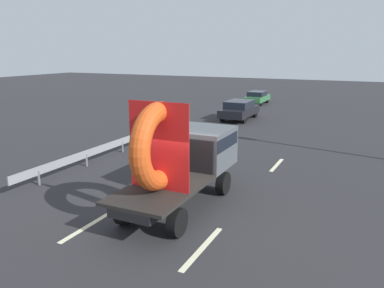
{
  "coord_description": "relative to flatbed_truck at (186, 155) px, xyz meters",
  "views": [
    {
      "loc": [
        5.36,
        -9.73,
        4.9
      ],
      "look_at": [
        0.06,
        1.36,
        1.89
      ],
      "focal_mm": 35.59,
      "sensor_mm": 36.0,
      "label": 1
    }
  ],
  "objects": [
    {
      "name": "ground_plane",
      "position": [
        -0.06,
        -0.89,
        -1.63
      ],
      "size": [
        120.0,
        120.0,
        0.0
      ],
      "primitive_type": "plane",
      "color": "#28282B"
    },
    {
      "name": "flatbed_truck",
      "position": [
        0.0,
        0.0,
        0.0
      ],
      "size": [
        2.02,
        5.56,
        3.56
      ],
      "color": "black",
      "rests_on": "ground_plane"
    },
    {
      "name": "distant_sedan",
      "position": [
        -3.48,
        15.8,
        -0.89
      ],
      "size": [
        1.83,
        4.28,
        1.4
      ],
      "color": "black",
      "rests_on": "ground_plane"
    },
    {
      "name": "guardrail",
      "position": [
        -5.72,
        3.09,
        -1.11
      ],
      "size": [
        0.1,
        10.61,
        0.71
      ],
      "color": "gray",
      "rests_on": "ground_plane"
    },
    {
      "name": "lane_dash_left_near",
      "position": [
        -1.74,
        -2.66,
        -1.63
      ],
      "size": [
        0.16,
        2.62,
        0.01
      ],
      "primitive_type": "cube",
      "rotation": [
        0.0,
        0.0,
        1.57
      ],
      "color": "beige",
      "rests_on": "ground_plane"
    },
    {
      "name": "lane_dash_left_far",
      "position": [
        -1.74,
        5.34,
        -1.63
      ],
      "size": [
        0.16,
        2.79,
        0.01
      ],
      "primitive_type": "cube",
      "rotation": [
        0.0,
        0.0,
        1.57
      ],
      "color": "beige",
      "rests_on": "ground_plane"
    },
    {
      "name": "lane_dash_right_near",
      "position": [
        1.74,
        -2.56,
        -1.63
      ],
      "size": [
        0.16,
        2.44,
        0.01
      ],
      "primitive_type": "cube",
      "rotation": [
        0.0,
        0.0,
        1.57
      ],
      "color": "beige",
      "rests_on": "ground_plane"
    },
    {
      "name": "lane_dash_right_far",
      "position": [
        1.74,
        5.52,
        -1.63
      ],
      "size": [
        0.16,
        2.11,
        0.01
      ],
      "primitive_type": "cube",
      "rotation": [
        0.0,
        0.0,
        1.57
      ],
      "color": "beige",
      "rests_on": "ground_plane"
    },
    {
      "name": "oncoming_car",
      "position": [
        -4.68,
        24.63,
        -0.99
      ],
      "size": [
        1.58,
        3.68,
        1.2
      ],
      "color": "black",
      "rests_on": "ground_plane"
    }
  ]
}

